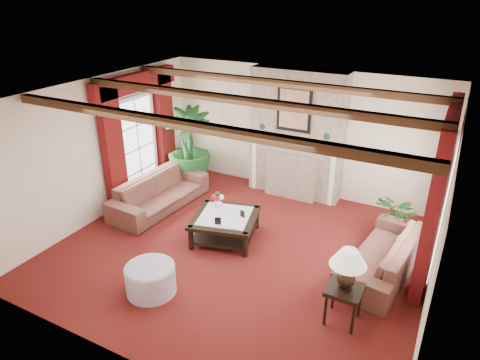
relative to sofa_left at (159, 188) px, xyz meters
The scene contains 23 objects.
floor 2.33m from the sofa_left, 16.34° to the right, with size 6.00×6.00×0.00m, color #410E0B.
ceiling 3.22m from the sofa_left, 16.34° to the right, with size 6.00×6.00×0.00m, color white.
back_wall 3.18m from the sofa_left, 43.82° to the left, with size 6.00×0.02×2.70m, color beige.
left_wall 1.38m from the sofa_left, 141.36° to the right, with size 0.02×5.50×2.70m, color beige.
right_wall 5.31m from the sofa_left, ahead, with size 0.02×5.50×2.70m, color beige.
ceiling_beams 3.17m from the sofa_left, 16.34° to the right, with size 6.00×3.00×0.12m, color #362211, non-canonical shape.
fireplace 3.68m from the sofa_left, 40.98° to the left, with size 2.00×0.52×2.70m, color tan, non-canonical shape.
french_door_left 1.89m from the sofa_left, 155.31° to the left, with size 0.10×1.10×2.16m, color white, non-canonical shape.
french_door_right 5.45m from the sofa_left, ahead, with size 0.10×1.10×2.16m, color white, non-canonical shape.
curtains_left 2.24m from the sofa_left, 151.82° to the left, with size 0.20×2.40×2.55m, color #4C0C0A, non-canonical shape.
curtains_right 5.49m from the sofa_left, ahead, with size 0.20×2.40×2.55m, color #4C0C0A, non-canonical shape.
sofa_left is the anchor object (origin of this frame).
sofa_right 4.48m from the sofa_left, ahead, with size 0.93×2.25×0.85m, color #3E111D.
potted_palm 1.29m from the sofa_left, 95.39° to the left, with size 1.64×2.03×0.99m, color black.
small_plant 4.63m from the sofa_left, 12.65° to the left, with size 1.17×1.17×0.68m, color black.
coffee_table 1.84m from the sofa_left, 13.18° to the right, with size 1.11×1.11×0.45m, color black, non-canonical shape.
side_table 4.49m from the sofa_left, 19.62° to the right, with size 0.46×0.46×0.55m, color black, non-canonical shape.
ottoman 2.72m from the sofa_left, 55.40° to the right, with size 0.74×0.74×0.43m, color #9893A7.
table_lamp 4.50m from the sofa_left, 19.62° to the right, with size 0.48×0.48×0.61m, color black, non-canonical shape.
flower_vase 1.50m from the sofa_left, ahead, with size 0.18×0.18×0.17m, color silver.
book 2.11m from the sofa_left, 17.74° to the right, with size 0.22×0.07×0.30m, color black.
photo_frame_a 1.97m from the sofa_left, 22.09° to the right, with size 0.11×0.02×0.14m, color black, non-canonical shape.
photo_frame_b 2.10m from the sofa_left, ahead, with size 0.10×0.02×0.13m, color black, non-canonical shape.
Camera 1 is at (2.92, -5.53, 4.19)m, focal length 32.00 mm.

